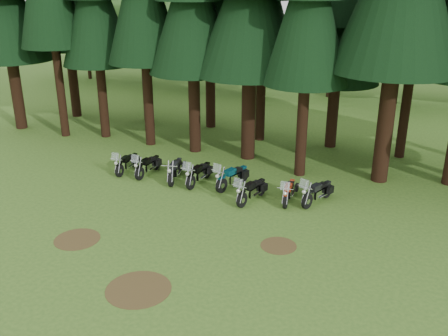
{
  "coord_description": "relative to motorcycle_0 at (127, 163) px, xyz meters",
  "views": [
    {
      "loc": [
        8.87,
        -15.85,
        9.71
      ],
      "look_at": [
        0.41,
        5.0,
        1.0
      ],
      "focal_mm": 40.0,
      "sensor_mm": 36.0,
      "label": 1
    }
  ],
  "objects": [
    {
      "name": "motorcycle_4",
      "position": [
        5.89,
        0.17,
        0.05
      ],
      "size": [
        1.02,
        2.44,
        1.55
      ],
      "rotation": [
        0.0,
        0.0,
        -0.3
      ],
      "color": "black",
      "rests_on": "ground"
    },
    {
      "name": "decid_4",
      "position": [
        6.67,
        21.34,
        3.9
      ],
      "size": [
        5.93,
        5.76,
        7.41
      ],
      "color": "black",
      "rests_on": "ground"
    },
    {
      "name": "motorcycle_2",
      "position": [
        2.87,
        -0.03,
        0.04
      ],
      "size": [
        0.71,
        2.4,
        0.99
      ],
      "rotation": [
        0.0,
        0.0,
        0.23
      ],
      "color": "black",
      "rests_on": "ground"
    },
    {
      "name": "dirt_patch_2",
      "position": [
        6.09,
        -8.98,
        -0.46
      ],
      "size": [
        2.2,
        2.2,
        0.01
      ],
      "primitive_type": "cylinder",
      "color": "#4C3D1E",
      "rests_on": "ground"
    },
    {
      "name": "decid_5",
      "position": [
        13.39,
        20.73,
        5.76
      ],
      "size": [
        8.45,
        8.21,
        10.56
      ],
      "color": "black",
      "rests_on": "ground"
    },
    {
      "name": "decid_0",
      "position": [
        -17.01,
        20.28,
        5.43
      ],
      "size": [
        8.0,
        7.78,
        10.0
      ],
      "color": "black",
      "rests_on": "ground"
    },
    {
      "name": "decid_3",
      "position": [
        0.38,
        20.15,
        4.04
      ],
      "size": [
        6.12,
        5.95,
        7.65
      ],
      "color": "black",
      "rests_on": "ground"
    },
    {
      "name": "decid_2",
      "position": [
        -5.34,
        19.8,
        4.49
      ],
      "size": [
        6.72,
        6.53,
        8.4
      ],
      "color": "black",
      "rests_on": "ground"
    },
    {
      "name": "dirt_patch_1",
      "position": [
        9.59,
        -4.48,
        -0.46
      ],
      "size": [
        1.4,
        1.4,
        0.01
      ],
      "primitive_type": "cylinder",
      "color": "#4C3D1E",
      "rests_on": "ground"
    },
    {
      "name": "motorcycle_0",
      "position": [
        0.0,
        0.0,
        0.0
      ],
      "size": [
        0.42,
        2.22,
        1.4
      ],
      "rotation": [
        0.0,
        0.0,
        0.02
      ],
      "color": "black",
      "rests_on": "ground"
    },
    {
      "name": "ground",
      "position": [
        5.09,
        -4.98,
        -0.47
      ],
      "size": [
        120.0,
        120.0,
        0.0
      ],
      "primitive_type": "plane",
      "color": "#3E6922",
      "rests_on": "ground"
    },
    {
      "name": "motorcycle_7",
      "position": [
        10.11,
        -0.08,
        0.03
      ],
      "size": [
        1.11,
        2.31,
        1.49
      ],
      "rotation": [
        0.0,
        0.0,
        -0.36
      ],
      "color": "black",
      "rests_on": "ground"
    },
    {
      "name": "motorcycle_1",
      "position": [
        1.22,
        0.05,
        0.01
      ],
      "size": [
        0.45,
        2.29,
        1.44
      ],
      "rotation": [
        0.0,
        0.0,
        -0.05
      ],
      "color": "black",
      "rests_on": "ground"
    },
    {
      "name": "motorcycle_6",
      "position": [
        8.88,
        -0.4,
        -0.0
      ],
      "size": [
        0.48,
        2.22,
        1.39
      ],
      "rotation": [
        0.0,
        0.0,
        0.08
      ],
      "color": "black",
      "rests_on": "ground"
    },
    {
      "name": "motorcycle_3",
      "position": [
        4.17,
        -0.03,
        0.04
      ],
      "size": [
        0.51,
        2.41,
        1.51
      ],
      "rotation": [
        0.0,
        0.0,
        -0.07
      ],
      "color": "black",
      "rests_on": "ground"
    },
    {
      "name": "motorcycle_5",
      "position": [
        7.29,
        -1.02,
        0.03
      ],
      "size": [
        0.84,
        2.35,
        1.49
      ],
      "rotation": [
        0.0,
        0.0,
        -0.24
      ],
      "color": "black",
      "rests_on": "ground"
    },
    {
      "name": "decid_1",
      "position": [
        -10.89,
        20.79,
        5.36
      ],
      "size": [
        7.91,
        7.69,
        9.88
      ],
      "color": "black",
      "rests_on": "ground"
    },
    {
      "name": "pine_back_4",
      "position": [
        9.13,
        8.27,
        7.78
      ],
      "size": [
        4.94,
        4.94,
        13.78
      ],
      "color": "black",
      "rests_on": "ground"
    },
    {
      "name": "dirt_patch_0",
      "position": [
        2.09,
        -6.98,
        -0.46
      ],
      "size": [
        1.8,
        1.8,
        0.01
      ],
      "primitive_type": "cylinder",
      "color": "#4C3D1E",
      "rests_on": "ground"
    }
  ]
}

